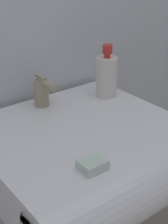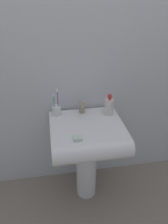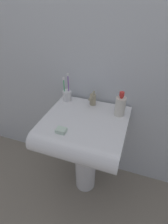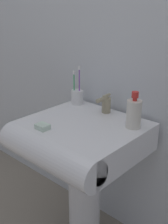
% 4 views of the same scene
% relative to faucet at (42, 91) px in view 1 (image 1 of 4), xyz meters
% --- Properties ---
extents(sink_basin, '(0.56, 0.55, 0.14)m').
position_rel_faucet_xyz_m(sink_basin, '(0.01, -0.23, -0.12)').
color(sink_basin, white).
rests_on(sink_basin, sink_pedestal).
extents(faucet, '(0.05, 0.10, 0.10)m').
position_rel_faucet_xyz_m(faucet, '(0.00, 0.00, 0.00)').
color(faucet, tan).
rests_on(faucet, sink_basin).
extents(soap_bottle, '(0.07, 0.07, 0.17)m').
position_rel_faucet_xyz_m(soap_bottle, '(0.21, -0.06, 0.02)').
color(soap_bottle, silver).
rests_on(soap_bottle, sink_basin).
extents(bar_soap, '(0.06, 0.05, 0.02)m').
position_rel_faucet_xyz_m(bar_soap, '(-0.09, -0.36, -0.04)').
color(bar_soap, silver).
rests_on(bar_soap, sink_basin).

